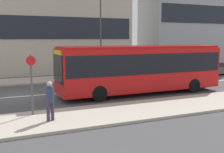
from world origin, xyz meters
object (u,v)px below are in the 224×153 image
Objects in this scene: street_lamp at (101,23)px; parked_car_0 at (170,71)px; parked_car_1 at (211,69)px; city_bus at (141,66)px; bus_stop_sign at (32,80)px; pedestrian_near_stop at (50,98)px.

parked_car_0 is at bearing -15.72° from street_lamp.
parked_car_1 is at bearing 1.66° from parked_car_0.
bus_stop_sign is (-7.50, -2.90, -0.07)m from city_bus.
pedestrian_near_stop is (-18.34, -9.91, 0.52)m from parked_car_1.
pedestrian_near_stop is 0.62× the size of bus_stop_sign.
parked_car_0 is (6.31, 5.56, -1.22)m from city_bus.
parked_car_0 is at bearing 31.50° from bus_stop_sign.
parked_car_0 is 0.48× the size of street_lamp.
parked_car_0 is at bearing -178.34° from parked_car_1.
parked_car_1 is 2.40× the size of pedestrian_near_stop.
pedestrian_near_stop is at bearing -143.59° from parked_car_0.
bus_stop_sign is at bearing -153.19° from city_bus.
bus_stop_sign is at bearing -155.51° from parked_car_1.
parked_car_0 is 16.23m from bus_stop_sign.
parked_car_0 is 7.90m from street_lamp.
street_lamp is (0.02, 7.33, 3.22)m from city_bus.
pedestrian_near_stop is (-13.24, -9.76, 0.49)m from parked_car_0.
city_bus is 12.81m from parked_car_1.
pedestrian_near_stop is at bearing -66.48° from bus_stop_sign.
city_bus is at bearing -153.40° from parked_car_1.
street_lamp reaches higher than parked_car_1.
parked_car_1 is 20.80m from bus_stop_sign.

